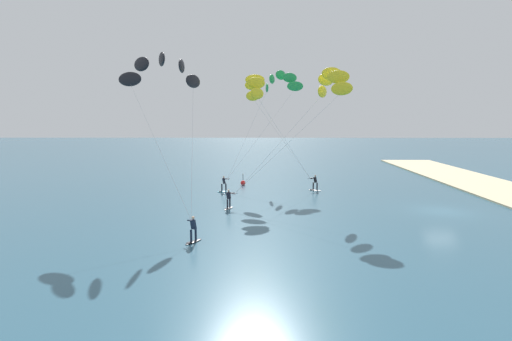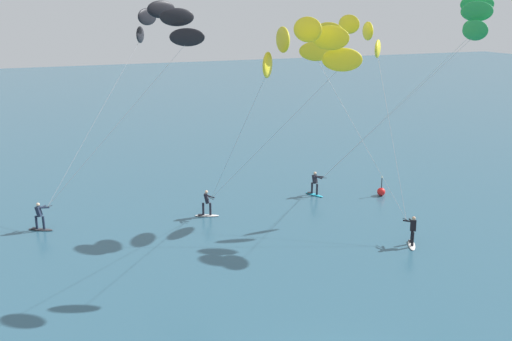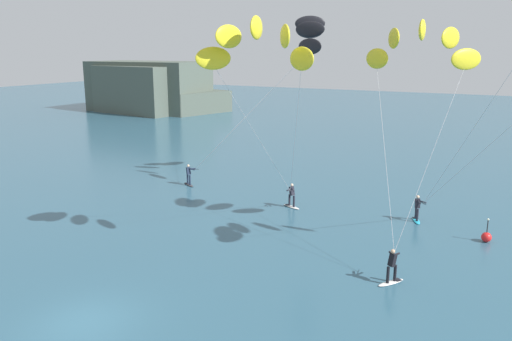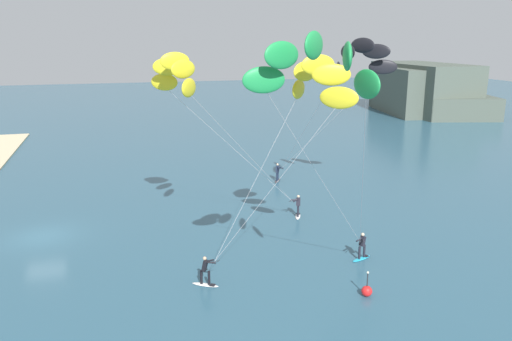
{
  "view_description": "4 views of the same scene",
  "coord_description": "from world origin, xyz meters",
  "views": [
    {
      "loc": [
        -34.36,
        15.07,
        7.86
      ],
      "look_at": [
        5.0,
        15.52,
        2.76
      ],
      "focal_mm": 29.5,
      "sensor_mm": 36.0,
      "label": 1
    },
    {
      "loc": [
        -8.82,
        -13.75,
        12.4
      ],
      "look_at": [
        2.43,
        13.76,
        3.85
      ],
      "focal_mm": 39.61,
      "sensor_mm": 36.0,
      "label": 2
    },
    {
      "loc": [
        14.78,
        -13.03,
        10.55
      ],
      "look_at": [
        -0.19,
        14.53,
        3.15
      ],
      "focal_mm": 36.27,
      "sensor_mm": 36.0,
      "label": 3
    },
    {
      "loc": [
        34.69,
        5.24,
        12.96
      ],
      "look_at": [
        3.57,
        13.81,
        4.52
      ],
      "focal_mm": 36.04,
      "sensor_mm": 36.0,
      "label": 4
    }
  ],
  "objects": [
    {
      "name": "ground_plane",
      "position": [
        0.0,
        0.0,
        0.0
      ],
      "size": [
        240.0,
        240.0,
        0.0
      ],
      "primitive_type": "plane",
      "color": "#2D566B"
    },
    {
      "name": "distant_headland",
      "position": [
        -44.01,
        57.9,
        3.6
      ],
      "size": [
        23.28,
        19.2,
        8.48
      ],
      "color": "#4C564C",
      "rests_on": "ground"
    },
    {
      "name": "kitesurfer_nearshore",
      "position": [
        2.8,
        9.26,
        10.4
      ],
      "size": [
        5.84,
        10.73,
        12.07
      ],
      "color": "white",
      "rests_on": "ground"
    },
    {
      "name": "kitesurfer_far_out",
      "position": [
        15.51,
        12.99,
        11.48
      ],
      "size": [
        9.69,
        9.45,
        13.18
      ],
      "color": "#23ADD1",
      "rests_on": "ground"
    },
    {
      "name": "kitesurfer_downwind",
      "position": [
        -0.59,
        22.82,
        11.14
      ],
      "size": [
        11.33,
        7.56,
        12.89
      ],
      "color": "#333338",
      "rests_on": "ground"
    },
    {
      "name": "kitesurfer_mid_water",
      "position": [
        9.1,
        15.45,
        10.39
      ],
      "size": [
        6.12,
        8.26,
        12.07
      ],
      "color": "white",
      "rests_on": "ground"
    },
    {
      "name": "marker_buoy",
      "position": [
        13.1,
        17.1,
        0.3
      ],
      "size": [
        0.56,
        0.56,
        1.38
      ],
      "color": "red",
      "rests_on": "ground"
    }
  ]
}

